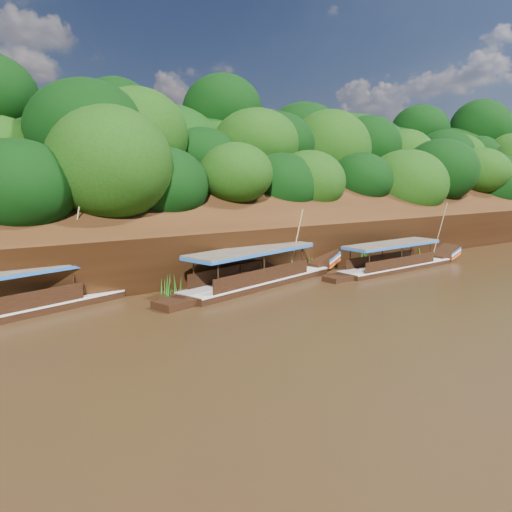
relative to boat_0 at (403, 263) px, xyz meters
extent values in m
plane|color=black|center=(-13.32, -6.30, -0.50)|extent=(160.00, 160.00, 0.00)
cube|color=#321A0B|center=(-13.32, 9.70, 3.00)|extent=(120.00, 16.12, 13.64)
cube|color=#321A0B|center=(-13.32, 19.70, -0.50)|extent=(120.00, 24.00, 12.00)
ellipsoid|color=#08350B|center=(-19.32, 8.70, 3.00)|extent=(18.00, 8.00, 6.40)
ellipsoid|color=#08350B|center=(-13.32, 16.70, 8.70)|extent=(24.00, 11.00, 8.40)
ellipsoid|color=#08350B|center=(10.68, 8.20, 2.90)|extent=(18.00, 8.00, 6.00)
ellipsoid|color=#08350B|center=(20.68, 15.70, 8.30)|extent=(22.00, 10.00, 8.00)
cube|color=black|center=(-0.69, -0.04, -0.50)|extent=(11.55, 2.64, 0.81)
cube|color=silver|center=(-0.69, -0.04, -0.11)|extent=(11.55, 2.69, 0.09)
cube|color=black|center=(5.74, 0.34, 0.13)|extent=(2.78, 1.63, 1.56)
cube|color=blue|center=(6.45, 0.38, 0.40)|extent=(1.49, 1.62, 0.58)
cube|color=#B41E14|center=(6.45, 0.38, 0.09)|extent=(1.49, 1.62, 0.58)
cube|color=#4E4337|center=(-1.41, -0.08, 1.66)|extent=(9.09, 2.78, 0.11)
cube|color=blue|center=(-1.41, -0.08, 1.55)|extent=(9.09, 2.78, 0.16)
cylinder|color=tan|center=(4.25, -0.20, 2.35)|extent=(0.78, 1.64, 4.60)
cube|color=black|center=(-12.72, 1.45, -0.50)|extent=(12.85, 5.40, 0.95)
cube|color=silver|center=(-12.72, 1.45, -0.04)|extent=(12.87, 5.46, 0.11)
cube|color=black|center=(-5.81, 3.22, 0.24)|extent=(3.34, 2.43, 1.79)
cube|color=blue|center=(-5.05, 3.42, 0.56)|extent=(1.96, 2.14, 0.65)
cube|color=#B41E14|center=(-5.05, 3.42, 0.20)|extent=(1.96, 2.14, 0.65)
cube|color=#4E4337|center=(-13.49, 1.25, 2.05)|extent=(10.28, 5.05, 0.13)
cube|color=blue|center=(-13.49, 1.25, 1.92)|extent=(10.28, 5.05, 0.19)
cylinder|color=tan|center=(-9.49, 1.62, 2.25)|extent=(0.72, 0.67, 4.49)
cube|color=black|center=(-28.23, 2.66, -0.50)|extent=(13.73, 5.87, 0.93)
cube|color=silver|center=(-28.23, 2.66, -0.05)|extent=(13.75, 5.93, 0.10)
cube|color=black|center=(-20.85, 4.73, 0.22)|extent=(3.54, 2.50, 1.83)
cube|color=blue|center=(-20.03, 4.96, 0.53)|extent=(2.09, 2.16, 0.68)
cube|color=#B41E14|center=(-20.03, 4.96, 0.18)|extent=(2.09, 2.16, 0.68)
cylinder|color=tan|center=(-24.20, 3.57, 2.62)|extent=(1.27, 0.63, 5.17)
cone|color=#256018|center=(-25.82, 3.45, 0.50)|extent=(1.50, 1.50, 2.00)
cone|color=#256018|center=(-18.74, 2.56, 0.18)|extent=(1.50, 1.50, 1.36)
cone|color=#256018|center=(-11.69, 2.95, 0.46)|extent=(1.50, 1.50, 1.92)
cone|color=#256018|center=(-7.20, 3.34, 0.42)|extent=(1.50, 1.50, 1.83)
cone|color=#256018|center=(-1.05, 2.76, 0.36)|extent=(1.50, 1.50, 1.72)
cone|color=#256018|center=(5.81, 3.78, 0.43)|extent=(1.50, 1.50, 1.86)
camera|label=1|loc=(-31.40, -25.38, 6.92)|focal=35.00mm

